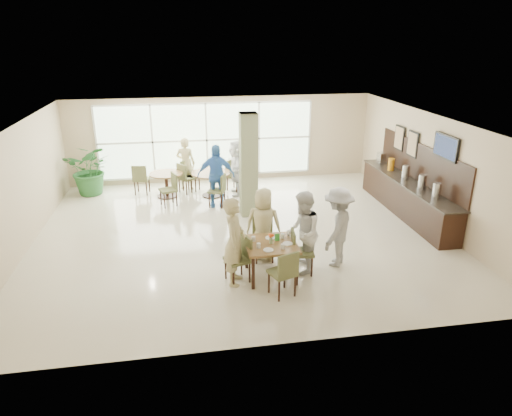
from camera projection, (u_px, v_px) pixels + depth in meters
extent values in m
plane|color=beige|center=(240.00, 232.00, 11.51)|extent=(10.00, 10.00, 0.00)
plane|color=white|center=(239.00, 121.00, 10.51)|extent=(10.00, 10.00, 0.00)
plane|color=#C4AF8D|center=(222.00, 139.00, 15.15)|extent=(10.00, 0.00, 10.00)
plane|color=#C4AF8D|center=(279.00, 268.00, 6.87)|extent=(10.00, 0.00, 10.00)
plane|color=#C4AF8D|center=(19.00, 190.00, 10.24)|extent=(0.00, 9.00, 9.00)
plane|color=#C4AF8D|center=(431.00, 170.00, 11.79)|extent=(0.00, 9.00, 9.00)
plane|color=silver|center=(207.00, 140.00, 15.05)|extent=(7.00, 0.00, 7.00)
cube|color=#768059|center=(248.00, 165.00, 12.18)|extent=(0.45, 0.45, 2.80)
cube|color=brown|center=(271.00, 244.00, 9.18)|extent=(1.03, 1.03, 0.05)
cube|color=black|center=(253.00, 273.00, 8.85)|extent=(0.06, 0.06, 0.70)
cube|color=black|center=(297.00, 269.00, 8.98)|extent=(0.06, 0.06, 0.70)
cube|color=black|center=(247.00, 253.00, 9.65)|extent=(0.06, 0.06, 0.70)
cube|color=black|center=(287.00, 250.00, 9.79)|extent=(0.06, 0.06, 0.70)
cylinder|color=brown|center=(166.00, 174.00, 13.78)|extent=(1.01, 1.01, 0.04)
cylinder|color=black|center=(167.00, 185.00, 13.92)|extent=(0.10, 0.10, 0.71)
cylinder|color=black|center=(167.00, 196.00, 14.04)|extent=(0.60, 0.60, 0.03)
cylinder|color=brown|center=(211.00, 173.00, 13.85)|extent=(1.20, 1.20, 0.04)
cylinder|color=black|center=(212.00, 185.00, 13.99)|extent=(0.10, 0.10, 0.71)
cylinder|color=black|center=(212.00, 195.00, 14.11)|extent=(0.60, 0.60, 0.03)
cylinder|color=white|center=(253.00, 239.00, 9.25)|extent=(0.08, 0.08, 0.10)
cylinder|color=white|center=(283.00, 246.00, 8.92)|extent=(0.08, 0.08, 0.10)
cylinder|color=white|center=(283.00, 236.00, 9.38)|extent=(0.08, 0.08, 0.10)
cylinder|color=white|center=(259.00, 246.00, 8.96)|extent=(0.08, 0.08, 0.10)
cylinder|color=white|center=(268.00, 250.00, 8.87)|extent=(0.20, 0.20, 0.01)
cylinder|color=white|center=(270.00, 238.00, 9.40)|extent=(0.20, 0.20, 0.01)
cylinder|color=white|center=(288.00, 244.00, 9.14)|extent=(0.20, 0.20, 0.01)
cylinder|color=#99B27F|center=(271.00, 241.00, 9.15)|extent=(0.07, 0.07, 0.12)
sphere|color=#FF5915|center=(272.00, 235.00, 9.12)|extent=(0.07, 0.07, 0.07)
sphere|color=#FF5915|center=(270.00, 235.00, 9.13)|extent=(0.07, 0.07, 0.07)
sphere|color=#FF5915|center=(271.00, 236.00, 9.09)|extent=(0.07, 0.07, 0.07)
cube|color=green|center=(277.00, 237.00, 9.26)|extent=(0.10, 0.02, 0.15)
cube|color=black|center=(406.00, 199.00, 12.54)|extent=(0.60, 4.60, 0.90)
cube|color=black|center=(408.00, 182.00, 12.37)|extent=(0.64, 4.70, 0.04)
cube|color=black|center=(421.00, 163.00, 12.22)|extent=(0.04, 4.60, 1.00)
cylinder|color=silver|center=(437.00, 191.00, 11.00)|extent=(0.20, 0.20, 0.40)
cylinder|color=silver|center=(422.00, 182.00, 11.65)|extent=(0.20, 0.20, 0.40)
cylinder|color=silver|center=(406.00, 172.00, 12.47)|extent=(0.20, 0.20, 0.40)
cylinder|color=orange|center=(391.00, 164.00, 13.31)|extent=(0.18, 0.18, 0.36)
cube|color=silver|center=(381.00, 158.00, 13.95)|extent=(0.18, 0.30, 0.36)
cube|color=black|center=(446.00, 147.00, 10.96)|extent=(0.06, 1.00, 0.58)
cube|color=#7F99CC|center=(445.00, 147.00, 10.95)|extent=(0.01, 0.92, 0.50)
cube|color=black|center=(413.00, 144.00, 12.54)|extent=(0.04, 0.55, 0.70)
cube|color=olive|center=(412.00, 144.00, 12.53)|extent=(0.01, 0.47, 0.62)
cube|color=black|center=(400.00, 138.00, 13.27)|extent=(0.04, 0.55, 0.70)
cube|color=olive|center=(399.00, 138.00, 13.27)|extent=(0.01, 0.47, 0.62)
imported|color=#28642D|center=(91.00, 169.00, 13.99)|extent=(1.61, 1.61, 1.59)
imported|color=#C9BC86|center=(235.00, 241.00, 8.90)|extent=(0.58, 0.74, 1.80)
imported|color=#C9BC86|center=(263.00, 224.00, 9.93)|extent=(0.90, 0.68, 1.63)
imported|color=white|center=(303.00, 233.00, 9.34)|extent=(0.85, 0.99, 1.75)
imported|color=#A9A9AB|center=(338.00, 227.00, 9.64)|extent=(1.19, 1.29, 1.74)
imported|color=#4480CD|center=(216.00, 176.00, 12.99)|extent=(1.10, 0.67, 1.81)
imported|color=white|center=(237.00, 168.00, 13.97)|extent=(0.82, 1.62, 1.69)
imported|color=#C9BC86|center=(186.00, 164.00, 14.46)|extent=(0.70, 0.56, 1.67)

